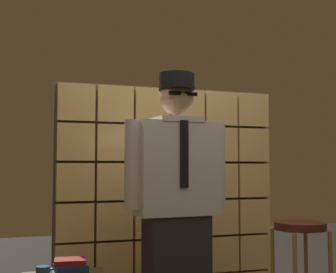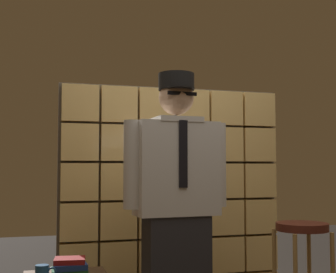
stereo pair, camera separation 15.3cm
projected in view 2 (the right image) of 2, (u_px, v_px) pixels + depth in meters
The scene contains 5 objects.
glass_block_wall at pixel (174, 200), 3.87m from camera, with size 1.87×0.10×1.87m.
standing_person at pixel (177, 204), 3.08m from camera, with size 0.72×0.32×1.81m.
bar_stool at pixel (302, 256), 3.06m from camera, with size 0.34×0.34×0.82m.
book_stack at pixel (70, 268), 2.95m from camera, with size 0.23×0.20×0.11m.
coffee_mug at pixel (42, 273), 2.81m from camera, with size 0.13×0.08×0.09m.
Camera 2 is at (-1.11, -2.54, 1.18)m, focal length 50.29 mm.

